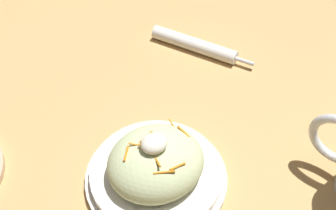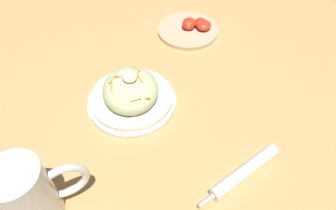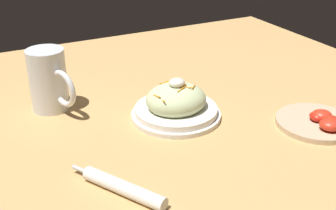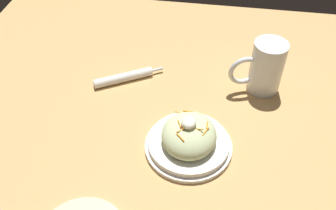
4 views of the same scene
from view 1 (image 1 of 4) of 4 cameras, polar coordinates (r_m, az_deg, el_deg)
The scene contains 3 objects.
ground_plane at distance 0.75m, azimuth -3.80°, elevation -7.09°, with size 1.43×1.43×0.00m, color tan.
salad_plate at distance 0.70m, azimuth -1.47°, elevation -7.64°, with size 0.21×0.21×0.10m.
napkin_roll at distance 0.92m, azimuth 3.27°, elevation 7.25°, with size 0.12×0.19×0.03m.
Camera 1 is at (0.19, 0.39, 0.61)m, focal length 50.64 mm.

